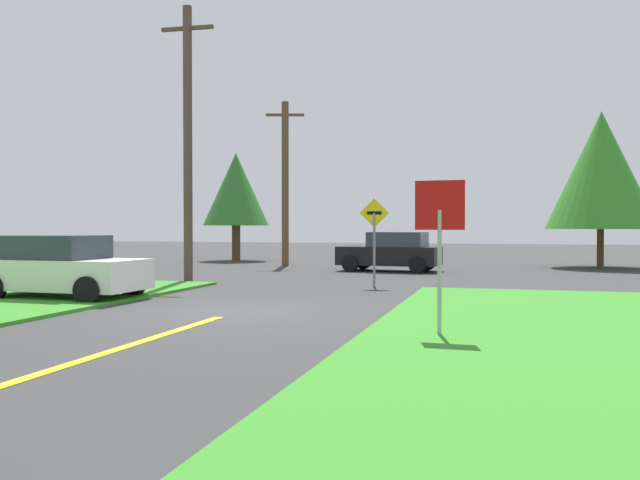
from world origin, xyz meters
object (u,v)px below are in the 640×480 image
at_px(stop_sign, 440,226).
at_px(direction_sign, 374,232).
at_px(pine_tree_center, 601,170).
at_px(utility_pole_far, 285,182).
at_px(oak_tree_left, 236,190).
at_px(car_approaching_junction, 391,252).
at_px(utility_pole_mid, 188,141).
at_px(parked_car_near_building, 62,267).

relative_size(stop_sign, direction_sign, 0.96).
bearing_deg(direction_sign, pine_tree_center, 55.81).
bearing_deg(utility_pole_far, oak_tree_left, 139.04).
xyz_separation_m(stop_sign, utility_pole_far, (-8.97, 18.62, 2.11)).
height_order(stop_sign, car_approaching_junction, stop_sign).
bearing_deg(utility_pole_far, car_approaching_junction, -25.03).
distance_m(direction_sign, oak_tree_left, 16.68).
distance_m(utility_pole_far, oak_tree_left, 5.25).
distance_m(stop_sign, car_approaching_junction, 16.47).
relative_size(stop_sign, oak_tree_left, 0.45).
distance_m(car_approaching_junction, direction_sign, 7.17).
xyz_separation_m(utility_pole_mid, direction_sign, (6.25, 0.04, -2.98)).
distance_m(stop_sign, parked_car_near_building, 10.41).
distance_m(car_approaching_junction, utility_pole_far, 6.82).
bearing_deg(stop_sign, utility_pole_far, -61.98).
height_order(car_approaching_junction, oak_tree_left, oak_tree_left).
height_order(stop_sign, direction_sign, direction_sign).
bearing_deg(stop_sign, pine_tree_center, -101.60).
bearing_deg(oak_tree_left, direction_sign, -52.32).
relative_size(parked_car_near_building, utility_pole_far, 0.53).
height_order(parked_car_near_building, pine_tree_center, pine_tree_center).
bearing_deg(stop_sign, direction_sign, -70.21).
distance_m(stop_sign, pine_tree_center, 21.43).
bearing_deg(stop_sign, parked_car_near_building, -16.94).
relative_size(parked_car_near_building, utility_pole_mid, 0.45).
bearing_deg(stop_sign, car_approaching_junction, -75.45).
relative_size(stop_sign, utility_pole_far, 0.34).
bearing_deg(utility_pole_mid, oak_tree_left, 106.36).
xyz_separation_m(oak_tree_left, pine_tree_center, (18.05, -1.40, 0.51)).
distance_m(parked_car_near_building, direction_sign, 8.95).
relative_size(stop_sign, pine_tree_center, 0.37).
height_order(car_approaching_junction, pine_tree_center, pine_tree_center).
bearing_deg(direction_sign, utility_pole_mid, -179.65).
height_order(utility_pole_mid, pine_tree_center, utility_pole_mid).
relative_size(oak_tree_left, pine_tree_center, 0.83).
xyz_separation_m(car_approaching_junction, utility_pole_mid, (-5.59, -7.13, 3.87)).
distance_m(utility_pole_mid, utility_pole_far, 9.71).
xyz_separation_m(parked_car_near_building, pine_tree_center, (14.89, 17.25, 3.54)).
relative_size(utility_pole_mid, oak_tree_left, 1.57).
distance_m(stop_sign, utility_pole_mid, 13.05).
bearing_deg(utility_pole_mid, stop_sign, -44.53).
distance_m(direction_sign, pine_tree_center, 14.38).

